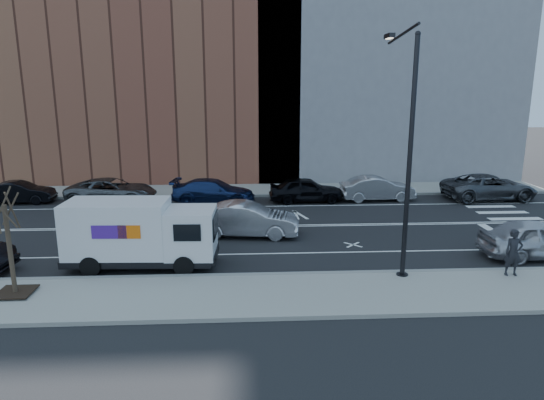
{
  "coord_description": "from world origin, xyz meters",
  "views": [
    {
      "loc": [
        1.08,
        -24.51,
        7.22
      ],
      "look_at": [
        2.4,
        0.06,
        1.4
      ],
      "focal_mm": 32.0,
      "sensor_mm": 36.0,
      "label": 1
    }
  ],
  "objects": [
    {
      "name": "ground",
      "position": [
        0.0,
        0.0,
        0.0
      ],
      "size": [
        120.0,
        120.0,
        0.0
      ],
      "primitive_type": "plane",
      "color": "black",
      "rests_on": "ground"
    },
    {
      "name": "sidewalk_near",
      "position": [
        0.0,
        -8.8,
        0.07
      ],
      "size": [
        44.0,
        3.6,
        0.15
      ],
      "primitive_type": "cube",
      "color": "gray",
      "rests_on": "ground"
    },
    {
      "name": "sidewalk_far",
      "position": [
        0.0,
        8.8,
        0.07
      ],
      "size": [
        44.0,
        3.6,
        0.15
      ],
      "primitive_type": "cube",
      "color": "gray",
      "rests_on": "ground"
    },
    {
      "name": "curb_near",
      "position": [
        0.0,
        -7.0,
        0.08
      ],
      "size": [
        44.0,
        0.25,
        0.17
      ],
      "primitive_type": "cube",
      "color": "gray",
      "rests_on": "ground"
    },
    {
      "name": "curb_far",
      "position": [
        0.0,
        7.0,
        0.08
      ],
      "size": [
        44.0,
        0.25,
        0.17
      ],
      "primitive_type": "cube",
      "color": "gray",
      "rests_on": "ground"
    },
    {
      "name": "crosswalk",
      "position": [
        16.0,
        0.0,
        0.0
      ],
      "size": [
        3.0,
        14.0,
        0.01
      ],
      "primitive_type": null,
      "color": "white",
      "rests_on": "ground"
    },
    {
      "name": "road_markings",
      "position": [
        0.0,
        0.0,
        0.0
      ],
      "size": [
        40.0,
        8.6,
        0.01
      ],
      "primitive_type": null,
      "color": "white",
      "rests_on": "ground"
    },
    {
      "name": "bldg_brick",
      "position": [
        -8.0,
        15.6,
        11.0
      ],
      "size": [
        26.0,
        10.0,
        22.0
      ],
      "primitive_type": "cube",
      "color": "brown",
      "rests_on": "ground"
    },
    {
      "name": "bldg_concrete",
      "position": [
        12.0,
        15.6,
        13.0
      ],
      "size": [
        20.0,
        10.0,
        26.0
      ],
      "primitive_type": "cube",
      "color": "slate",
      "rests_on": "ground"
    },
    {
      "name": "streetlight",
      "position": [
        7.0,
        -6.91,
        5.08
      ],
      "size": [
        0.44,
        4.02,
        9.34
      ],
      "color": "black",
      "rests_on": "ground"
    },
    {
      "name": "street_tree",
      "position": [
        -7.0,
        -8.4,
        1.45
      ],
      "size": [
        1.2,
        1.2,
        3.75
      ],
      "color": "black",
      "rests_on": "ground"
    },
    {
      "name": "fedex_van",
      "position": [
        -3.24,
        -5.6,
        1.45
      ],
      "size": [
        6.12,
        2.34,
        2.76
      ],
      "rotation": [
        0.0,
        0.0,
        -0.04
      ],
      "color": "black",
      "rests_on": "ground"
    },
    {
      "name": "far_parked_b",
      "position": [
        -13.18,
        5.99,
        0.69
      ],
      "size": [
        4.24,
        1.65,
        1.38
      ],
      "primitive_type": "imported",
      "rotation": [
        0.0,
        0.0,
        1.62
      ],
      "color": "black",
      "rests_on": "ground"
    },
    {
      "name": "far_parked_c",
      "position": [
        -7.42,
        5.85,
        0.77
      ],
      "size": [
        5.66,
        2.87,
        1.53
      ],
      "primitive_type": "imported",
      "rotation": [
        0.0,
        0.0,
        1.51
      ],
      "color": "#484B4F",
      "rests_on": "ground"
    },
    {
      "name": "far_parked_d",
      "position": [
        -1.0,
        5.39,
        0.75
      ],
      "size": [
        5.42,
        2.76,
        1.51
      ],
      "primitive_type": "imported",
      "rotation": [
        0.0,
        0.0,
        1.44
      ],
      "color": "#16244F",
      "rests_on": "ground"
    },
    {
      "name": "far_parked_e",
      "position": [
        4.85,
        5.43,
        0.79
      ],
      "size": [
        4.68,
        1.97,
        1.58
      ],
      "primitive_type": "imported",
      "rotation": [
        0.0,
        0.0,
        1.59
      ],
      "color": "black",
      "rests_on": "ground"
    },
    {
      "name": "far_parked_f",
      "position": [
        9.48,
        5.57,
        0.78
      ],
      "size": [
        4.78,
        1.86,
        1.55
      ],
      "primitive_type": "imported",
      "rotation": [
        0.0,
        0.0,
        1.62
      ],
      "color": "#A0A0A4",
      "rests_on": "ground"
    },
    {
      "name": "far_parked_g",
      "position": [
        16.8,
        5.43,
        0.82
      ],
      "size": [
        6.06,
        3.06,
        1.64
      ],
      "primitive_type": "imported",
      "rotation": [
        0.0,
        0.0,
        1.63
      ],
      "color": "#44464B",
      "rests_on": "ground"
    },
    {
      "name": "driving_sedan",
      "position": [
        1.1,
        -1.61,
        0.83
      ],
      "size": [
        5.18,
        2.32,
        1.65
      ],
      "primitive_type": "imported",
      "rotation": [
        0.0,
        0.0,
        1.45
      ],
      "color": "#BBBBC1",
      "rests_on": "ground"
    },
    {
      "name": "near_parked_front",
      "position": [
        13.54,
        -5.36,
        0.83
      ],
      "size": [
        4.94,
        2.13,
        1.66
      ],
      "primitive_type": "imported",
      "rotation": [
        0.0,
        0.0,
        1.6
      ],
      "color": "#BCBBC0",
      "rests_on": "ground"
    },
    {
      "name": "pedestrian",
      "position": [
        11.16,
        -7.63,
        1.06
      ],
      "size": [
        0.68,
        0.47,
        1.82
      ],
      "primitive_type": "imported",
      "rotation": [
        0.0,
        0.0,
        -0.05
      ],
      "color": "black",
      "rests_on": "sidewalk_near"
    }
  ]
}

